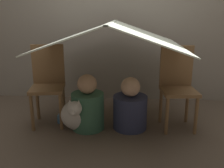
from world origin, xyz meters
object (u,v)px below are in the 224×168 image
object	(u,v)px
person_second	(130,108)
dog	(77,114)
chair_left	(48,82)
chair_right	(178,84)
person_front	(88,107)

from	to	relation	value
person_second	dog	distance (m)	0.57
chair_left	chair_right	size ratio (longest dim) A/B	1.00
chair_left	dog	distance (m)	0.52
person_front	dog	size ratio (longest dim) A/B	1.55
chair_right	person_second	world-z (taller)	chair_right
person_front	person_second	world-z (taller)	person_front
chair_left	person_second	xyz separation A→B (m)	(0.93, -0.10, -0.26)
person_second	chair_right	bearing A→B (deg)	11.35
chair_right	person_second	xyz separation A→B (m)	(-0.51, -0.10, -0.26)
chair_left	person_front	distance (m)	0.55
person_front	person_second	xyz separation A→B (m)	(0.46, 0.04, -0.02)
chair_right	person_front	distance (m)	1.01
chair_left	chair_right	distance (m)	1.44
chair_right	person_front	size ratio (longest dim) A/B	1.46
chair_left	person_front	bearing A→B (deg)	-25.97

